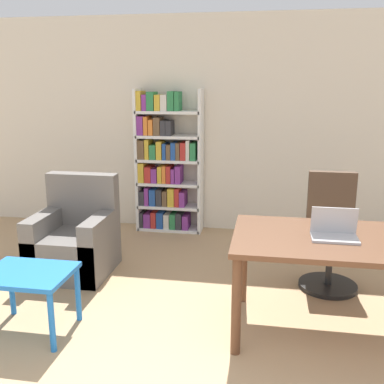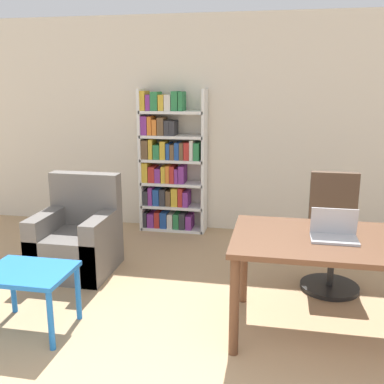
% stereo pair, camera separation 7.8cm
% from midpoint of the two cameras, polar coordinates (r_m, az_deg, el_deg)
% --- Properties ---
extents(wall_back, '(8.00, 0.06, 2.70)m').
position_cam_midpoint_polar(wall_back, '(5.73, 5.74, 8.33)').
color(wall_back, beige).
rests_on(wall_back, ground_plane).
extents(desk, '(1.61, 0.93, 0.77)m').
position_cam_midpoint_polar(desk, '(3.51, 19.12, -7.11)').
color(desk, brown).
rests_on(desk, ground_plane).
extents(laptop, '(0.33, 0.21, 0.22)m').
position_cam_midpoint_polar(laptop, '(3.44, 18.21, -4.92)').
color(laptop, '#B2B2B7').
rests_on(laptop, desk).
extents(office_chair, '(0.54, 0.54, 1.08)m').
position_cam_midpoint_polar(office_chair, '(4.39, 17.86, -5.61)').
color(office_chair, black).
rests_on(office_chair, ground_plane).
extents(side_table_blue, '(0.65, 0.52, 0.50)m').
position_cam_midpoint_polar(side_table_blue, '(3.69, -19.52, -10.40)').
color(side_table_blue, blue).
rests_on(side_table_blue, ground_plane).
extents(armchair, '(0.74, 0.75, 0.97)m').
position_cam_midpoint_polar(armchair, '(4.73, -13.87, -6.04)').
color(armchair, '#66605B').
rests_on(armchair, ground_plane).
extents(bookshelf, '(0.84, 0.28, 1.81)m').
position_cam_midpoint_polar(bookshelf, '(5.74, -2.60, 3.43)').
color(bookshelf, white).
rests_on(bookshelf, ground_plane).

